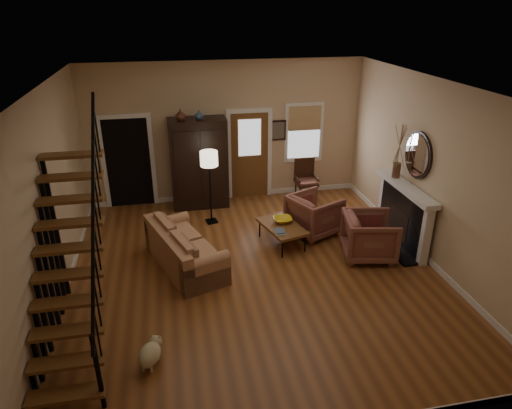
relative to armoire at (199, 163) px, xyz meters
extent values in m
plane|color=brown|center=(0.70, -3.15, -1.05)|extent=(7.00, 7.00, 0.00)
plane|color=white|center=(0.70, -3.15, 2.25)|extent=(7.00, 7.00, 0.00)
cube|color=tan|center=(0.70, 0.35, 0.60)|extent=(6.50, 0.04, 3.30)
cube|color=tan|center=(-2.55, -3.15, 0.60)|extent=(0.04, 7.00, 3.30)
cube|color=tan|center=(3.95, -3.15, 0.60)|extent=(0.04, 7.00, 3.30)
cube|color=black|center=(-1.60, 0.50, 0.00)|extent=(1.00, 0.36, 2.10)
cube|color=brown|center=(1.25, 0.33, 0.00)|extent=(0.90, 0.06, 2.10)
cube|color=silver|center=(2.60, 0.32, 0.50)|extent=(0.96, 0.06, 1.46)
cube|color=black|center=(3.83, -2.65, -0.48)|extent=(0.24, 1.60, 1.15)
cube|color=white|center=(3.77, -2.65, 0.15)|extent=(0.30, 1.95, 0.10)
cylinder|color=silver|center=(3.90, -2.65, 0.80)|extent=(0.05, 0.90, 0.90)
imported|color=#4C2619|center=(-0.35, -0.10, 1.17)|extent=(0.24, 0.24, 0.25)
imported|color=#334C60|center=(0.05, -0.10, 1.16)|extent=(0.20, 0.20, 0.21)
imported|color=yellow|center=(1.48, -2.09, -0.59)|extent=(0.37, 0.37, 0.09)
imported|color=maroon|center=(2.92, -3.04, -0.62)|extent=(1.11, 1.09, 0.87)
imported|color=maroon|center=(2.20, -1.91, -0.62)|extent=(1.23, 1.22, 0.85)
camera|label=1|loc=(-0.65, -10.06, 3.45)|focal=32.00mm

